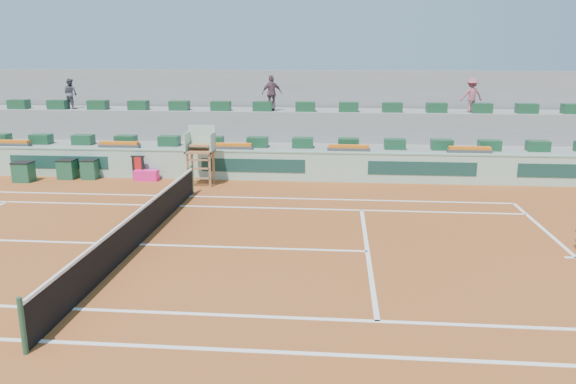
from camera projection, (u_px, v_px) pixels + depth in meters
name	position (u px, v px, depth m)	size (l,w,h in m)	color
ground	(139.00, 245.00, 15.85)	(90.00, 90.00, 0.00)	brown
seating_tier_lower	(218.00, 156.00, 26.04)	(36.00, 4.00, 1.20)	gray
seating_tier_upper	(224.00, 136.00, 27.42)	(36.00, 2.40, 2.60)	gray
stadium_back_wall	(230.00, 114.00, 28.74)	(36.00, 0.40, 4.40)	gray
player_bag	(146.00, 175.00, 23.71)	(1.00, 0.44, 0.44)	#FF2188
spectator_left	(71.00, 94.00, 27.23)	(0.71, 0.55, 1.45)	#4D4D5A
spectator_mid	(272.00, 93.00, 26.13)	(0.97, 0.40, 1.65)	#684552
spectator_right	(472.00, 95.00, 25.54)	(1.00, 0.58, 1.55)	#A35160
court_lines	(139.00, 244.00, 15.84)	(23.89, 11.09, 0.01)	white
tennis_net	(138.00, 227.00, 15.72)	(0.10, 11.97, 1.10)	black
advertising_hoarding	(208.00, 164.00, 23.90)	(36.00, 0.34, 1.26)	#9EC6AF
umpire_chair	(201.00, 147.00, 22.72)	(1.10, 0.90, 2.40)	#966038
seat_row_lower	(213.00, 141.00, 24.97)	(32.90, 0.60, 0.44)	#174729
seat_row_upper	(221.00, 106.00, 26.47)	(32.90, 0.60, 0.44)	#174729
flower_planters	(175.00, 146.00, 24.35)	(26.80, 0.36, 0.28)	#464646
drink_cooler_a	(90.00, 169.00, 23.97)	(0.66, 0.57, 0.84)	#194D33
drink_cooler_b	(67.00, 169.00, 23.99)	(0.74, 0.64, 0.84)	#194D33
drink_cooler_c	(24.00, 172.00, 23.46)	(0.78, 0.67, 0.84)	#194D33
towel_rack	(138.00, 166.00, 23.79)	(0.59, 0.10, 1.03)	black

